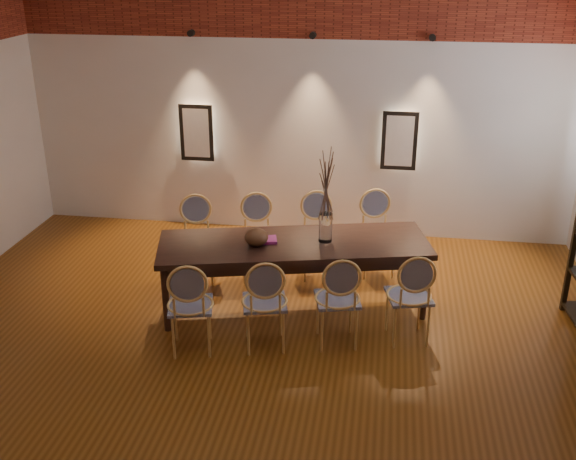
# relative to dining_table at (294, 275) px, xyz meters

# --- Properties ---
(floor) EXTENTS (7.00, 7.00, 0.02)m
(floor) POSITION_rel_dining_table_xyz_m (-0.27, -1.39, -0.39)
(floor) COLOR brown
(floor) RESTS_ON ground
(wall_back) EXTENTS (7.00, 0.10, 4.00)m
(wall_back) POSITION_rel_dining_table_xyz_m (-0.27, 2.16, 1.62)
(wall_back) COLOR silver
(wall_back) RESTS_ON ground
(niche_left) EXTENTS (0.36, 0.06, 0.66)m
(niche_left) POSITION_rel_dining_table_xyz_m (-1.57, 2.06, 0.93)
(niche_left) COLOR #FFEAC6
(niche_left) RESTS_ON wall_back
(niche_right) EXTENTS (0.36, 0.06, 0.66)m
(niche_right) POSITION_rel_dining_table_xyz_m (1.03, 2.06, 0.93)
(niche_right) COLOR #FFEAC6
(niche_right) RESTS_ON wall_back
(spot_fixture_left) EXTENTS (0.08, 0.10, 0.08)m
(spot_fixture_left) POSITION_rel_dining_table_xyz_m (-1.57, 2.03, 2.17)
(spot_fixture_left) COLOR black
(spot_fixture_left) RESTS_ON wall_back
(spot_fixture_mid) EXTENTS (0.08, 0.10, 0.08)m
(spot_fixture_mid) POSITION_rel_dining_table_xyz_m (-0.07, 2.03, 2.17)
(spot_fixture_mid) COLOR black
(spot_fixture_mid) RESTS_ON wall_back
(spot_fixture_right) EXTENTS (0.08, 0.10, 0.08)m
(spot_fixture_right) POSITION_rel_dining_table_xyz_m (1.33, 2.03, 2.17)
(spot_fixture_right) COLOR black
(spot_fixture_right) RESTS_ON wall_back
(dining_table) EXTENTS (2.88, 1.51, 0.75)m
(dining_table) POSITION_rel_dining_table_xyz_m (0.00, 0.00, 0.00)
(dining_table) COLOR #341D15
(dining_table) RESTS_ON floor
(chair_near_a) EXTENTS (0.53, 0.53, 0.94)m
(chair_near_a) POSITION_rel_dining_table_xyz_m (-0.83, -0.94, 0.09)
(chair_near_a) COLOR #E8B966
(chair_near_a) RESTS_ON floor
(chair_near_b) EXTENTS (0.53, 0.53, 0.94)m
(chair_near_b) POSITION_rel_dining_table_xyz_m (-0.16, -0.78, 0.09)
(chair_near_b) COLOR #E8B966
(chair_near_b) RESTS_ON floor
(chair_near_c) EXTENTS (0.53, 0.53, 0.94)m
(chair_near_c) POSITION_rel_dining_table_xyz_m (0.50, -0.62, 0.09)
(chair_near_c) COLOR #E8B966
(chair_near_c) RESTS_ON floor
(chair_near_d) EXTENTS (0.53, 0.53, 0.94)m
(chair_near_d) POSITION_rel_dining_table_xyz_m (1.17, -0.46, 0.09)
(chair_near_d) COLOR #E8B966
(chair_near_d) RESTS_ON floor
(chair_far_a) EXTENTS (0.53, 0.53, 0.94)m
(chair_far_a) POSITION_rel_dining_table_xyz_m (-1.17, 0.46, 0.09)
(chair_far_a) COLOR #E8B966
(chair_far_a) RESTS_ON floor
(chair_far_b) EXTENTS (0.53, 0.53, 0.94)m
(chair_far_b) POSITION_rel_dining_table_xyz_m (-0.50, 0.62, 0.09)
(chair_far_b) COLOR #E8B966
(chair_far_b) RESTS_ON floor
(chair_far_c) EXTENTS (0.53, 0.53, 0.94)m
(chair_far_c) POSITION_rel_dining_table_xyz_m (0.16, 0.78, 0.09)
(chair_far_c) COLOR #E8B966
(chair_far_c) RESTS_ON floor
(chair_far_d) EXTENTS (0.53, 0.53, 0.94)m
(chair_far_d) POSITION_rel_dining_table_xyz_m (0.83, 0.94, 0.09)
(chair_far_d) COLOR #E8B966
(chair_far_d) RESTS_ON floor
(vase) EXTENTS (0.14, 0.14, 0.30)m
(vase) POSITION_rel_dining_table_xyz_m (0.31, 0.08, 0.53)
(vase) COLOR silver
(vase) RESTS_ON dining_table
(dried_branches) EXTENTS (0.50, 0.50, 0.70)m
(dried_branches) POSITION_rel_dining_table_xyz_m (0.31, 0.08, 0.98)
(dried_branches) COLOR brown
(dried_branches) RESTS_ON vase
(bowl) EXTENTS (0.24, 0.24, 0.18)m
(bowl) POSITION_rel_dining_table_xyz_m (-0.36, -0.14, 0.46)
(bowl) COLOR brown
(bowl) RESTS_ON dining_table
(book) EXTENTS (0.30, 0.24, 0.03)m
(book) POSITION_rel_dining_table_xyz_m (-0.31, -0.03, 0.39)
(book) COLOR #92217D
(book) RESTS_ON dining_table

